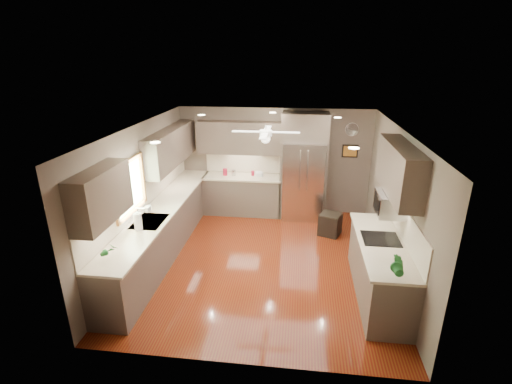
% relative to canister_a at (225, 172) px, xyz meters
% --- Properties ---
extents(floor, '(5.00, 5.00, 0.00)m').
position_rel_canister_a_xyz_m(floor, '(1.14, -2.20, -1.02)').
color(floor, '#53120B').
rests_on(floor, ground).
extents(ceiling, '(5.00, 5.00, 0.00)m').
position_rel_canister_a_xyz_m(ceiling, '(1.14, -2.20, 1.48)').
color(ceiling, white).
rests_on(ceiling, ground).
extents(wall_back, '(4.50, 0.00, 4.50)m').
position_rel_canister_a_xyz_m(wall_back, '(1.14, 0.30, 0.23)').
color(wall_back, '#65594D').
rests_on(wall_back, ground).
extents(wall_front, '(4.50, 0.00, 4.50)m').
position_rel_canister_a_xyz_m(wall_front, '(1.14, -4.70, 0.23)').
color(wall_front, '#65594D').
rests_on(wall_front, ground).
extents(wall_left, '(0.00, 5.00, 5.00)m').
position_rel_canister_a_xyz_m(wall_left, '(-1.11, -2.20, 0.23)').
color(wall_left, '#65594D').
rests_on(wall_left, ground).
extents(wall_right, '(0.00, 5.00, 5.00)m').
position_rel_canister_a_xyz_m(wall_right, '(3.39, -2.20, 0.23)').
color(wall_right, '#65594D').
rests_on(wall_right, ground).
extents(canister_a, '(0.11, 0.11, 0.17)m').
position_rel_canister_a_xyz_m(canister_a, '(0.00, 0.00, 0.00)').
color(canister_a, maroon).
rests_on(canister_a, back_run).
extents(canister_b, '(0.12, 0.12, 0.15)m').
position_rel_canister_a_xyz_m(canister_b, '(0.21, -0.01, -0.01)').
color(canister_b, silver).
rests_on(canister_b, back_run).
extents(canister_d, '(0.09, 0.09, 0.11)m').
position_rel_canister_a_xyz_m(canister_d, '(0.65, 0.06, -0.02)').
color(canister_d, maroon).
rests_on(canister_d, back_run).
extents(soap_bottle, '(0.10, 0.10, 0.20)m').
position_rel_canister_a_xyz_m(soap_bottle, '(-0.93, -2.38, 0.02)').
color(soap_bottle, white).
rests_on(soap_bottle, left_run).
extents(potted_plant_left, '(0.18, 0.15, 0.30)m').
position_rel_canister_a_xyz_m(potted_plant_left, '(-0.82, -3.98, 0.07)').
color(potted_plant_left, '#1B6125').
rests_on(potted_plant_left, left_run).
extents(potted_plant_right, '(0.20, 0.16, 0.36)m').
position_rel_canister_a_xyz_m(potted_plant_right, '(3.04, -3.98, 0.10)').
color(potted_plant_right, '#1B6125').
rests_on(potted_plant_right, right_run).
extents(bowl, '(0.22, 0.22, 0.05)m').
position_rel_canister_a_xyz_m(bowl, '(0.81, -0.01, -0.05)').
color(bowl, '#C3AC92').
rests_on(bowl, back_run).
extents(left_run, '(0.65, 4.70, 1.45)m').
position_rel_canister_a_xyz_m(left_run, '(-0.81, -2.05, -0.54)').
color(left_run, brown).
rests_on(left_run, ground).
extents(back_run, '(1.85, 0.65, 1.45)m').
position_rel_canister_a_xyz_m(back_run, '(0.42, 0.00, -0.54)').
color(back_run, brown).
rests_on(back_run, ground).
extents(uppers, '(4.50, 4.70, 0.95)m').
position_rel_canister_a_xyz_m(uppers, '(0.40, -1.49, 0.85)').
color(uppers, brown).
rests_on(uppers, wall_left).
extents(window, '(0.05, 1.12, 0.92)m').
position_rel_canister_a_xyz_m(window, '(-1.08, -2.70, 0.53)').
color(window, '#BFF2B2').
rests_on(window, wall_left).
extents(sink, '(0.50, 0.70, 0.32)m').
position_rel_canister_a_xyz_m(sink, '(-0.79, -2.70, -0.11)').
color(sink, silver).
rests_on(sink, left_run).
extents(refrigerator, '(1.06, 0.75, 2.45)m').
position_rel_canister_a_xyz_m(refrigerator, '(1.84, -0.04, 0.17)').
color(refrigerator, silver).
rests_on(refrigerator, ground).
extents(right_run, '(0.70, 2.20, 1.45)m').
position_rel_canister_a_xyz_m(right_run, '(3.07, -3.00, -0.54)').
color(right_run, brown).
rests_on(right_run, ground).
extents(microwave, '(0.43, 0.55, 0.34)m').
position_rel_canister_a_xyz_m(microwave, '(3.17, -2.75, 0.46)').
color(microwave, silver).
rests_on(microwave, wall_right).
extents(ceiling_fan, '(1.18, 1.18, 0.32)m').
position_rel_canister_a_xyz_m(ceiling_fan, '(1.14, -1.90, 1.31)').
color(ceiling_fan, white).
rests_on(ceiling_fan, ceiling).
extents(recessed_lights, '(2.84, 3.14, 0.01)m').
position_rel_canister_a_xyz_m(recessed_lights, '(1.10, -1.80, 1.47)').
color(recessed_lights, white).
rests_on(recessed_lights, ceiling).
extents(wall_clock, '(0.30, 0.03, 0.30)m').
position_rel_canister_a_xyz_m(wall_clock, '(2.89, 0.28, 1.03)').
color(wall_clock, white).
rests_on(wall_clock, wall_back).
extents(framed_print, '(0.36, 0.03, 0.30)m').
position_rel_canister_a_xyz_m(framed_print, '(2.89, 0.28, 0.53)').
color(framed_print, black).
rests_on(framed_print, wall_back).
extents(stool, '(0.54, 0.54, 0.49)m').
position_rel_canister_a_xyz_m(stool, '(2.45, -0.93, -0.78)').
color(stool, black).
rests_on(stool, ground).
extents(paper_towel, '(0.13, 0.13, 0.32)m').
position_rel_canister_a_xyz_m(paper_towel, '(-0.83, -3.04, 0.06)').
color(paper_towel, white).
rests_on(paper_towel, left_run).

